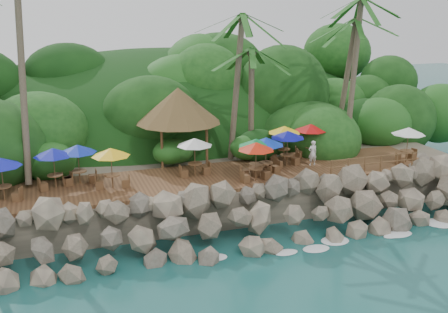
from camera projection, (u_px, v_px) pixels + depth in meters
name	position (u px, v px, depth m)	size (l,w,h in m)	color
ground	(263.00, 255.00, 25.93)	(140.00, 140.00, 0.00)	#19514F
land_base	(182.00, 152.00, 40.21)	(32.00, 25.20, 2.10)	gray
jungle_hill	(161.00, 142.00, 47.33)	(44.80, 28.00, 15.40)	#143811
seawall	(249.00, 219.00, 27.43)	(29.00, 4.00, 2.30)	gray
terrace	(224.00, 176.00, 30.78)	(26.00, 5.00, 0.20)	brown
jungle_foliage	(185.00, 169.00, 39.58)	(44.00, 16.00, 12.00)	#143811
foam_line	(261.00, 252.00, 26.19)	(25.20, 0.80, 0.06)	white
palms	(208.00, 5.00, 30.47)	(29.26, 7.12, 13.02)	brown
palapa	(178.00, 105.00, 32.79)	(5.30, 5.30, 4.60)	brown
dining_clusters	(216.00, 144.00, 30.15)	(25.45, 5.25, 2.23)	brown
railing	(373.00, 162.00, 31.04)	(6.10, 0.10, 1.00)	brown
waiter	(313.00, 153.00, 32.38)	(0.57, 0.37, 1.56)	white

